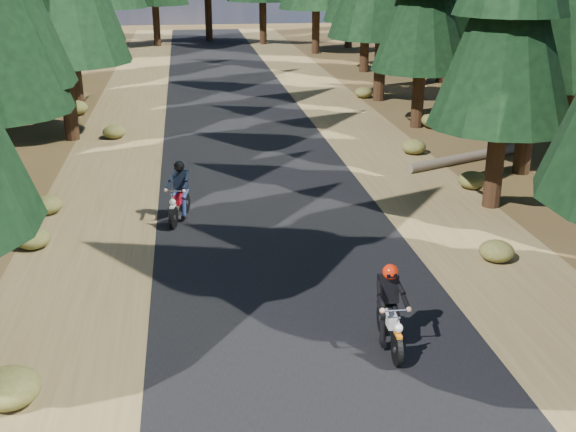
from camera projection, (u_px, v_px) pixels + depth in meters
name	position (u px, v px, depth m)	size (l,w,h in m)	color
ground	(298.00, 291.00, 14.84)	(120.00, 120.00, 0.00)	#433017
road	(270.00, 210.00, 19.49)	(6.00, 100.00, 0.01)	black
shoulder_l	(95.00, 219.00, 18.88)	(3.20, 100.00, 0.01)	brown
shoulder_r	(433.00, 202.00, 20.10)	(3.20, 100.00, 0.01)	brown
log_near	(467.00, 157.00, 23.96)	(0.32, 0.32, 4.99)	#4C4233
understory_shrubs	(289.00, 168.00, 22.41)	(15.51, 29.47, 0.66)	#474C1E
rider_lead	(390.00, 322.00, 12.52)	(0.58, 1.73, 1.53)	beige
rider_follow	(179.00, 202.00, 18.55)	(0.99, 1.83, 1.56)	#A40A15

